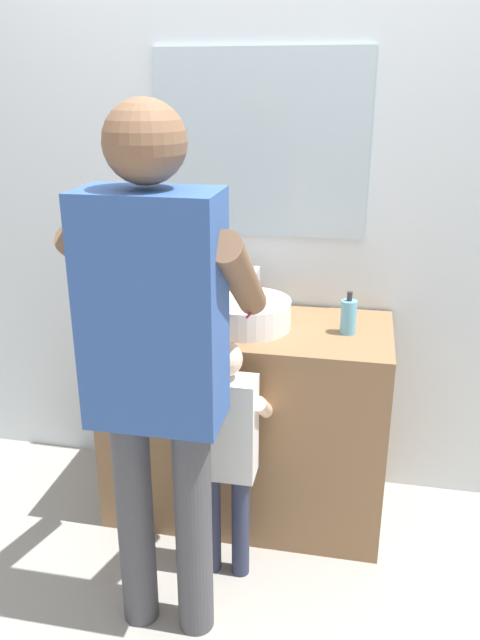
# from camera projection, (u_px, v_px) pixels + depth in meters

# --- Properties ---
(ground_plane) EXTENTS (14.00, 14.00, 0.00)m
(ground_plane) POSITION_uv_depth(u_px,v_px,m) (233.00, 550.00, 2.50)
(ground_plane) COLOR #9E998E
(back_wall) EXTENTS (4.40, 0.10, 2.70)m
(back_wall) POSITION_uv_depth(u_px,v_px,m) (262.00, 182.00, 2.60)
(back_wall) COLOR silver
(back_wall) RESTS_ON ground
(vanity_cabinet) EXTENTS (1.12, 0.54, 0.84)m
(vanity_cabinet) POSITION_uv_depth(u_px,v_px,m) (247.00, 419.00, 2.63)
(vanity_cabinet) COLOR olive
(vanity_cabinet) RESTS_ON ground
(sink_basin) EXTENTS (0.34, 0.34, 0.11)m
(sink_basin) POSITION_uv_depth(u_px,v_px,m) (247.00, 313.00, 2.45)
(sink_basin) COLOR white
(sink_basin) RESTS_ON vanity_cabinet
(faucet) EXTENTS (0.18, 0.14, 0.18)m
(faucet) POSITION_uv_depth(u_px,v_px,m) (256.00, 290.00, 2.63)
(faucet) COLOR #B7BABF
(faucet) RESTS_ON vanity_cabinet
(toothbrush_cup) EXTENTS (0.07, 0.07, 0.21)m
(toothbrush_cup) POSITION_uv_depth(u_px,v_px,m) (155.00, 300.00, 2.59)
(toothbrush_cup) COLOR #D86666
(toothbrush_cup) RESTS_ON vanity_cabinet
(soap_bottle) EXTENTS (0.06, 0.06, 0.16)m
(soap_bottle) POSITION_uv_depth(u_px,v_px,m) (348.00, 316.00, 2.38)
(soap_bottle) COLOR #66B2D1
(soap_bottle) RESTS_ON vanity_cabinet
(child_toddler) EXTENTS (0.29, 0.29, 0.94)m
(child_toddler) POSITION_uv_depth(u_px,v_px,m) (226.00, 440.00, 2.21)
(child_toddler) COLOR #2D334C
(child_toddler) RESTS_ON ground
(adult_parent) EXTENTS (0.53, 0.56, 1.70)m
(adult_parent) POSITION_uv_depth(u_px,v_px,m) (157.00, 344.00, 1.84)
(adult_parent) COLOR #47474C
(adult_parent) RESTS_ON ground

